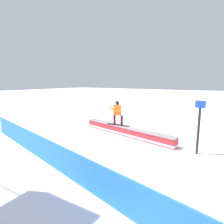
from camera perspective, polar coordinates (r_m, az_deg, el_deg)
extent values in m
plane|color=white|center=(10.71, 4.15, -7.22)|extent=(120.00, 120.00, 0.00)
cube|color=red|center=(10.64, 4.16, -6.01)|extent=(6.15, 1.57, 0.47)
cube|color=white|center=(10.68, 4.16, -6.62)|extent=(6.16, 1.59, 0.11)
cube|color=gray|center=(10.58, 4.18, -4.69)|extent=(6.16, 1.63, 0.04)
cube|color=black|center=(10.95, 1.89, -4.03)|extent=(1.47, 0.38, 0.01)
cylinder|color=maroon|center=(10.99, 0.79, -2.36)|extent=(0.15, 0.15, 0.59)
cylinder|color=maroon|center=(10.77, 3.03, -2.61)|extent=(0.15, 0.15, 0.59)
cube|color=orange|center=(10.80, 1.64, 0.68)|extent=(0.42, 0.27, 0.61)
sphere|color=black|center=(10.74, 1.65, 2.88)|extent=(0.22, 0.22, 0.22)
cylinder|color=orange|center=(10.73, 0.38, 0.79)|extent=(0.52, 0.13, 0.38)
cylinder|color=orange|center=(10.89, 2.52, 0.91)|extent=(0.12, 0.10, 0.55)
cube|color=#2A7AE1|center=(6.97, -17.34, -12.87)|extent=(13.06, 2.49, 0.95)
cylinder|color=#262628|center=(8.60, 25.27, -5.42)|extent=(0.10, 0.10, 2.00)
cube|color=blue|center=(8.40, 25.82, 2.19)|extent=(0.40, 0.04, 0.30)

